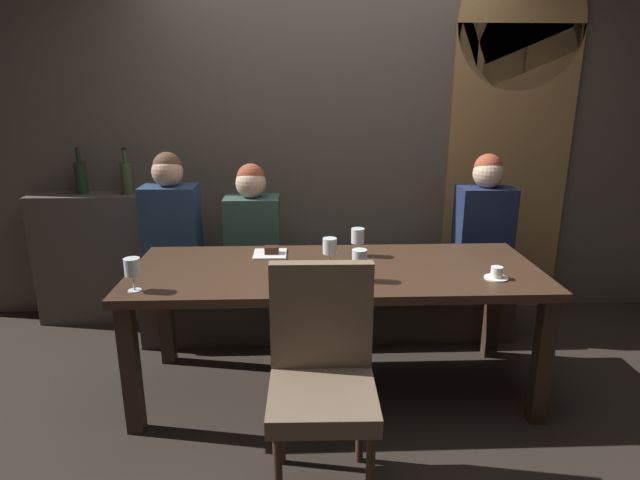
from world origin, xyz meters
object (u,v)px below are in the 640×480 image
(wine_bottle_pale_label, at_px, (127,177))
(wine_glass_near_right, at_px, (132,269))
(diner_far_end, at_px, (484,218))
(wine_glass_end_left, at_px, (359,259))
(banquette_bench, at_px, (328,303))
(chair_near_side, at_px, (322,366))
(wine_bottle_dark_red, at_px, (81,177))
(dining_table, at_px, (335,283))
(dessert_plate, at_px, (271,252))
(diner_redhead, at_px, (171,218))
(wine_glass_center_front, at_px, (358,237))
(wine_glass_end_right, at_px, (330,247))
(diner_bearded, at_px, (252,224))
(espresso_cup, at_px, (497,274))

(wine_bottle_pale_label, bearing_deg, wine_glass_near_right, -72.47)
(diner_far_end, xyz_separation_m, wine_glass_end_left, (-0.94, -0.89, 0.02))
(banquette_bench, distance_m, chair_near_side, 1.46)
(diner_far_end, bearing_deg, wine_bottle_dark_red, 172.46)
(dining_table, relative_size, banquette_bench, 0.88)
(dessert_plate, bearing_deg, diner_redhead, 144.37)
(diner_redhead, bearing_deg, wine_glass_center_front, -23.99)
(diner_redhead, bearing_deg, wine_glass_end_right, -35.38)
(diner_bearded, relative_size, dessert_plate, 3.97)
(dining_table, relative_size, wine_bottle_dark_red, 6.75)
(wine_bottle_pale_label, xyz_separation_m, wine_glass_end_left, (1.51, -1.23, -0.21))
(chair_near_side, relative_size, dessert_plate, 5.16)
(diner_redhead, height_order, wine_glass_center_front, diner_redhead)
(chair_near_side, relative_size, espresso_cup, 8.17)
(wine_glass_near_right, xyz_separation_m, espresso_cup, (1.80, 0.10, -0.09))
(wine_bottle_dark_red, height_order, dessert_plate, wine_bottle_dark_red)
(diner_redhead, relative_size, diner_far_end, 1.02)
(wine_bottle_dark_red, bearing_deg, wine_bottle_pale_label, -5.86)
(diner_bearded, relative_size, espresso_cup, 6.29)
(wine_glass_center_front, height_order, dessert_plate, wine_glass_center_front)
(banquette_bench, height_order, wine_glass_end_left, wine_glass_end_left)
(dessert_plate, bearing_deg, wine_glass_near_right, -139.50)
(diner_redhead, distance_m, wine_glass_end_right, 1.24)
(wine_bottle_dark_red, distance_m, wine_bottle_pale_label, 0.33)
(wine_bottle_dark_red, bearing_deg, espresso_cup, -26.31)
(banquette_bench, height_order, espresso_cup, espresso_cup)
(diner_far_end, xyz_separation_m, wine_glass_end_right, (-1.08, -0.68, 0.02))
(chair_near_side, relative_size, diner_bearded, 1.30)
(dining_table, distance_m, wine_glass_end_right, 0.21)
(espresso_cup, bearing_deg, diner_bearded, 145.27)
(wine_glass_end_right, distance_m, dessert_plate, 0.42)
(diner_far_end, distance_m, espresso_cup, 0.92)
(wine_bottle_pale_label, relative_size, wine_glass_near_right, 1.99)
(chair_near_side, height_order, wine_glass_center_front, chair_near_side)
(chair_near_side, xyz_separation_m, dessert_plate, (-0.26, 0.96, 0.20))
(dining_table, bearing_deg, espresso_cup, -13.79)
(banquette_bench, distance_m, diner_bearded, 0.77)
(wine_glass_near_right, height_order, espresso_cup, wine_glass_near_right)
(diner_bearded, bearing_deg, banquette_bench, -1.65)
(wine_glass_end_right, relative_size, dessert_plate, 0.86)
(wine_glass_end_right, height_order, wine_glass_end_left, same)
(wine_glass_center_front, distance_m, espresso_cup, 0.78)
(wine_glass_center_front, distance_m, dessert_plate, 0.51)
(diner_redhead, xyz_separation_m, espresso_cup, (1.85, -0.93, -0.08))
(banquette_bench, distance_m, wine_bottle_pale_label, 1.67)
(diner_bearded, height_order, wine_glass_center_front, diner_bearded)
(dining_table, height_order, wine_glass_center_front, wine_glass_center_front)
(diner_bearded, xyz_separation_m, diner_far_end, (1.55, -0.02, 0.03))
(wine_glass_center_front, xyz_separation_m, wine_glass_near_right, (-1.13, -0.50, -0.00))
(diner_redhead, bearing_deg, diner_far_end, -0.96)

